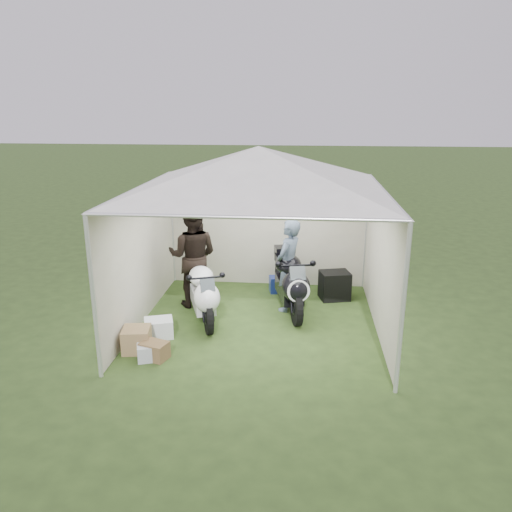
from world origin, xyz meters
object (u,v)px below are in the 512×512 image
object	(u,v)px
person_blue_jacket	(289,265)
crate_0	(159,328)
crate_3	(154,350)
motorcycle_black	(290,280)
crate_2	(149,352)
paddock_stand	(280,284)
crate_1	(137,340)
person_dark_jacket	(193,256)
canopy_tent	(259,173)
equipment_box	(335,285)
motorcycle_white	(203,291)

from	to	relation	value
person_blue_jacket	crate_0	distance (m)	2.54
person_blue_jacket	crate_3	world-z (taller)	person_blue_jacket
motorcycle_black	crate_2	xyz separation A→B (m)	(-2.01, -2.05, -0.47)
crate_2	crate_3	world-z (taller)	crate_3
paddock_stand	crate_1	distance (m)	3.42
crate_0	person_dark_jacket	bearing A→B (deg)	78.49
motorcycle_black	person_dark_jacket	xyz separation A→B (m)	(-1.79, 0.11, 0.37)
motorcycle_black	paddock_stand	bearing A→B (deg)	90.00
person_dark_jacket	paddock_stand	bearing A→B (deg)	-150.58
canopy_tent	crate_3	world-z (taller)	canopy_tent
equipment_box	person_blue_jacket	bearing A→B (deg)	-145.29
crate_3	equipment_box	bearing A→B (deg)	44.07
paddock_stand	motorcycle_white	bearing A→B (deg)	-130.11
motorcycle_black	crate_3	distance (m)	2.82
crate_1	motorcycle_black	bearing A→B (deg)	38.28
person_dark_jacket	crate_0	bearing A→B (deg)	79.72
canopy_tent	equipment_box	bearing A→B (deg)	42.01
crate_1	crate_2	world-z (taller)	crate_1
motorcycle_black	crate_1	distance (m)	2.92
crate_2	canopy_tent	bearing A→B (deg)	45.14
crate_0	crate_2	size ratio (longest dim) A/B	1.40
motorcycle_white	motorcycle_black	xyz separation A→B (m)	(1.48, 0.56, 0.06)
crate_2	paddock_stand	bearing A→B (deg)	59.14
crate_2	motorcycle_black	bearing A→B (deg)	45.60
person_blue_jacket	crate_0	world-z (taller)	person_blue_jacket
equipment_box	paddock_stand	bearing A→B (deg)	165.61
motorcycle_black	crate_0	distance (m)	2.48
canopy_tent	crate_2	distance (m)	3.24
motorcycle_white	canopy_tent	bearing A→B (deg)	-19.61
crate_2	person_blue_jacket	bearing A→B (deg)	46.98
canopy_tent	crate_1	xyz separation A→B (m)	(-1.75, -1.24, -2.39)
canopy_tent	crate_2	xyz separation A→B (m)	(-1.49, -1.49, -2.46)
motorcycle_white	crate_0	world-z (taller)	motorcycle_white
person_blue_jacket	crate_1	xyz separation A→B (m)	(-2.24, -1.86, -0.66)
motorcycle_white	crate_3	size ratio (longest dim) A/B	4.77
motorcycle_white	person_dark_jacket	size ratio (longest dim) A/B	0.97
canopy_tent	crate_1	bearing A→B (deg)	-144.74
motorcycle_white	crate_2	world-z (taller)	motorcycle_white
person_dark_jacket	canopy_tent	bearing A→B (deg)	153.80
motorcycle_white	equipment_box	world-z (taller)	motorcycle_white
crate_1	person_blue_jacket	bearing A→B (deg)	39.72
paddock_stand	motorcycle_black	bearing A→B (deg)	-77.18
motorcycle_white	crate_2	xyz separation A→B (m)	(-0.52, -1.49, -0.41)
paddock_stand	crate_2	xyz separation A→B (m)	(-1.79, -3.00, -0.04)
equipment_box	crate_2	xyz separation A→B (m)	(-2.85, -2.72, -0.15)
paddock_stand	person_blue_jacket	world-z (taller)	person_blue_jacket
person_blue_jacket	crate_1	world-z (taller)	person_blue_jacket
canopy_tent	paddock_stand	size ratio (longest dim) A/B	13.23
canopy_tent	motorcycle_black	xyz separation A→B (m)	(0.52, 0.55, -1.99)
paddock_stand	crate_3	bearing A→B (deg)	-120.07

